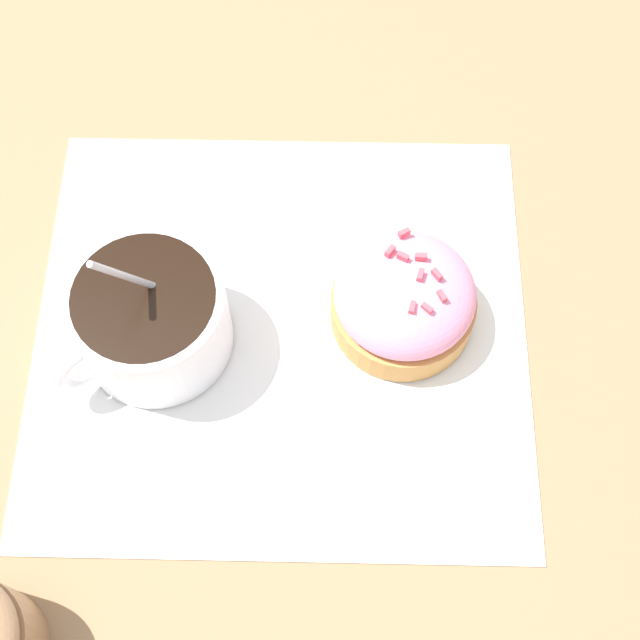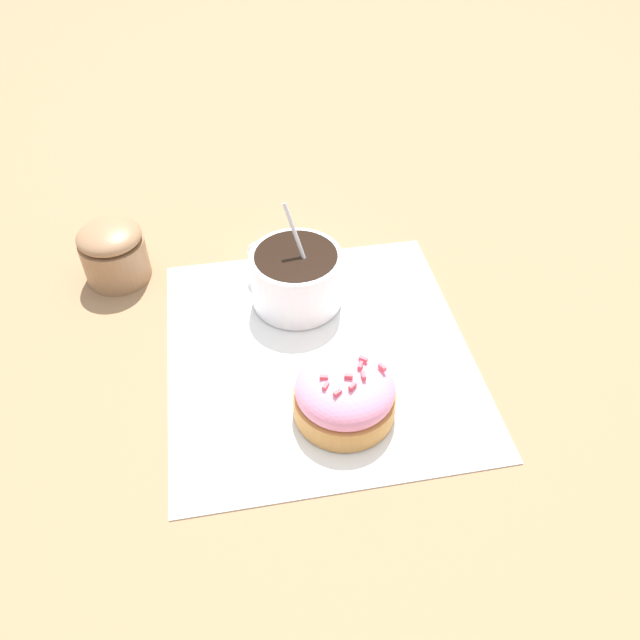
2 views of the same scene
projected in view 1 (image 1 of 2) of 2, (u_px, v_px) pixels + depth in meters
name	position (u px, v px, depth m)	size (l,w,h in m)	color
ground_plane	(288.00, 329.00, 0.56)	(3.00, 3.00, 0.00)	#93704C
paper_napkin	(288.00, 328.00, 0.56)	(0.34, 0.32, 0.00)	white
coffee_cup	(156.00, 311.00, 0.53)	(0.11, 0.09, 0.11)	white
frosted_pastry	(409.00, 292.00, 0.55)	(0.09, 0.09, 0.06)	#C18442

